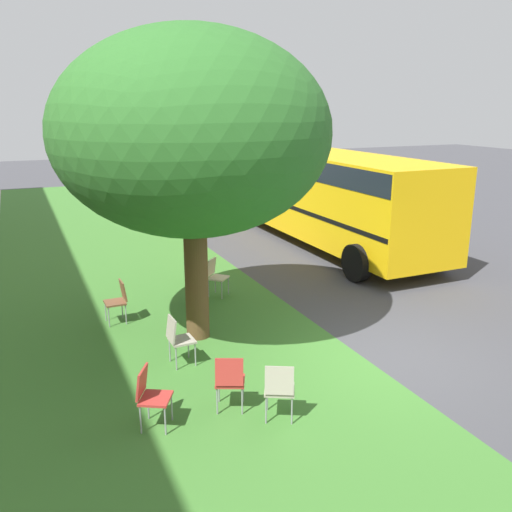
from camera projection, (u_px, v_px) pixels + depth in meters
ground at (376, 358)px, 9.60m from camera, size 80.00×80.00×0.00m
grass_verge at (204, 395)px, 8.34m from camera, size 48.00×6.00×0.01m
street_tree at (192, 134)px, 9.46m from camera, size 4.88×4.88×5.64m
chair_0 at (178, 337)px, 9.20m from camera, size 0.43×0.44×0.88m
chair_1 at (150, 393)px, 7.41m from camera, size 0.56×0.57×0.88m
chair_2 at (118, 298)px, 11.02m from camera, size 0.43×0.43×0.88m
chair_3 at (230, 379)px, 7.80m from camera, size 0.55×0.55×0.88m
chair_4 at (215, 274)px, 12.58m from camera, size 0.59×0.59×0.88m
chair_5 at (194, 263)px, 13.50m from camera, size 0.52×0.52×0.88m
chair_6 at (279, 387)px, 7.56m from camera, size 0.56×0.56×0.88m
chair_7 at (196, 282)px, 12.00m from camera, size 0.51×0.50×0.88m
school_bus at (320, 187)px, 17.29m from camera, size 10.40×2.80×2.88m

